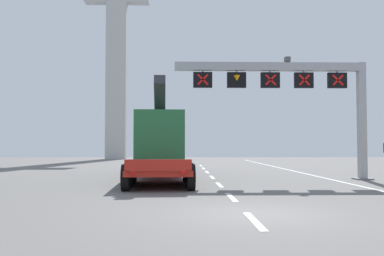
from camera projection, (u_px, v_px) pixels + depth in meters
The scene contains 6 objects.
ground at pixel (255, 214), 11.66m from camera, with size 112.00×112.00×0.00m, color slate.
lane_markings at pixel (215, 181), 22.53m from camera, with size 0.20×36.37×0.01m.
edge_line_right at pixel (328, 179), 23.81m from camera, with size 0.20×63.00×0.01m, color silver.
overhead_lane_gantry at pixel (293, 85), 23.47m from camera, with size 10.80×0.90×6.76m.
heavy_haul_truck_red at pixel (161, 143), 24.97m from camera, with size 3.48×14.14×5.30m.
bridge_pylon_distant at pixel (117, 26), 59.78m from camera, with size 9.00×2.00×36.46m.
Camera 1 is at (-2.02, -11.70, 1.87)m, focal length 39.80 mm.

